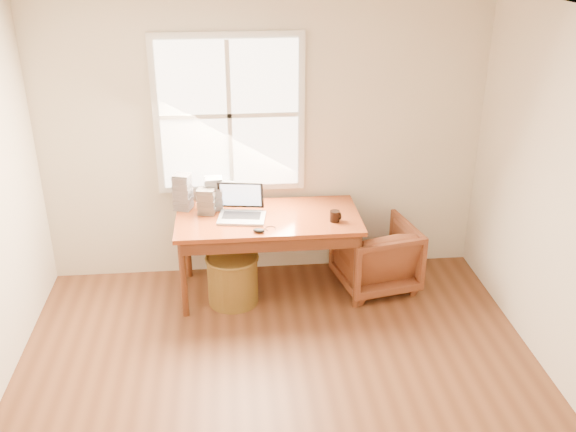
% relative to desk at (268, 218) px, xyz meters
% --- Properties ---
extents(room_shell, '(4.04, 4.54, 2.64)m').
position_rel_desk_xyz_m(room_shell, '(-0.02, -1.64, 0.59)').
color(room_shell, brown).
rests_on(room_shell, ground).
extents(desk, '(1.60, 0.80, 0.04)m').
position_rel_desk_xyz_m(desk, '(0.00, 0.00, 0.00)').
color(desk, brown).
rests_on(desk, room_shell).
extents(armchair, '(0.79, 0.80, 0.62)m').
position_rel_desk_xyz_m(armchair, '(0.98, 0.00, -0.42)').
color(armchair, brown).
rests_on(armchair, room_shell).
extents(wicker_stool, '(0.57, 0.57, 0.44)m').
position_rel_desk_xyz_m(wicker_stool, '(-0.33, -0.16, -0.51)').
color(wicker_stool, brown).
rests_on(wicker_stool, room_shell).
extents(laptop, '(0.48, 0.50, 0.31)m').
position_rel_desk_xyz_m(laptop, '(-0.23, -0.04, 0.18)').
color(laptop, '#ADB1B5').
rests_on(laptop, desk).
extents(mouse, '(0.12, 0.09, 0.03)m').
position_rel_desk_xyz_m(mouse, '(-0.10, -0.31, 0.04)').
color(mouse, black).
rests_on(mouse, desk).
extents(coffee_mug, '(0.09, 0.09, 0.10)m').
position_rel_desk_xyz_m(coffee_mug, '(0.56, -0.16, 0.07)').
color(coffee_mug, black).
rests_on(coffee_mug, desk).
extents(cd_stack_a, '(0.16, 0.14, 0.30)m').
position_rel_desk_xyz_m(cd_stack_a, '(-0.47, 0.20, 0.17)').
color(cd_stack_a, silver).
rests_on(cd_stack_a, desk).
extents(cd_stack_b, '(0.17, 0.15, 0.23)m').
position_rel_desk_xyz_m(cd_stack_b, '(-0.53, 0.12, 0.13)').
color(cd_stack_b, '#2B2A2F').
rests_on(cd_stack_b, desk).
extents(cd_stack_c, '(0.18, 0.17, 0.33)m').
position_rel_desk_xyz_m(cd_stack_c, '(-0.74, 0.23, 0.18)').
color(cd_stack_c, '#A6A8B4').
rests_on(cd_stack_c, desk).
extents(cd_stack_d, '(0.18, 0.17, 0.20)m').
position_rel_desk_xyz_m(cd_stack_d, '(-0.36, 0.36, 0.12)').
color(cd_stack_d, silver).
rests_on(cd_stack_d, desk).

